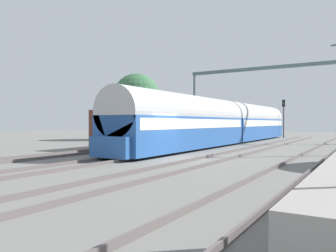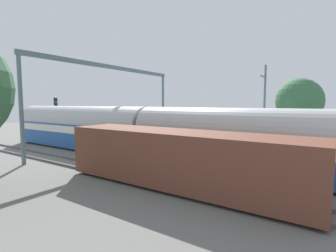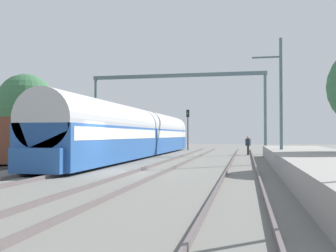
{
  "view_description": "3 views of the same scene",
  "coord_description": "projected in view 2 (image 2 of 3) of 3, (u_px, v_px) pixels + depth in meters",
  "views": [
    {
      "loc": [
        9.13,
        -16.12,
        1.98
      ],
      "look_at": [
        -2.16,
        2.63,
        1.74
      ],
      "focal_mm": 35.74,
      "sensor_mm": 36.0,
      "label": 1
    },
    {
      "loc": [
        -17.1,
        1.31,
        4.26
      ],
      "look_at": [
        0.65,
        13.18,
        2.31
      ],
      "focal_mm": 26.72,
      "sensor_mm": 36.0,
      "label": 2
    },
    {
      "loc": [
        6.67,
        -18.3,
        1.81
      ],
      "look_at": [
        -1.08,
        20.16,
        2.73
      ],
      "focal_mm": 41.43,
      "sensor_mm": 36.0,
      "label": 3
    }
  ],
  "objects": [
    {
      "name": "passenger_train",
      "position": [
        147.0,
        133.0,
        19.21
      ],
      "size": [
        2.93,
        32.85,
        3.82
      ],
      "color": "#28569E",
      "rests_on": "ground"
    },
    {
      "name": "freight_car",
      "position": [
        179.0,
        159.0,
        12.6
      ],
      "size": [
        2.8,
        13.0,
        2.7
      ],
      "color": "brown",
      "rests_on": "ground"
    },
    {
      "name": "platform",
      "position": [
        324.0,
        144.0,
        23.41
      ],
      "size": [
        4.4,
        28.0,
        0.9
      ],
      "color": "gray",
      "rests_on": "ground"
    },
    {
      "name": "tree_east_background",
      "position": [
        299.0,
        101.0,
        27.17
      ],
      "size": [
        4.89,
        4.89,
        6.96
      ],
      "color": "#4C3826",
      "rests_on": "ground"
    },
    {
      "name": "catenary_gantry",
      "position": [
        112.0,
        85.0,
        23.88
      ],
      "size": [
        17.34,
        0.28,
        7.86
      ],
      "color": "slate",
      "rests_on": "ground"
    },
    {
      "name": "person_crossing",
      "position": [
        168.0,
        131.0,
        28.99
      ],
      "size": [
        0.47,
        0.41,
        1.73
      ],
      "rotation": [
        0.0,
        0.0,
        2.62
      ],
      "color": "black",
      "rests_on": "ground"
    },
    {
      "name": "railway_signal_far",
      "position": [
        56.0,
        113.0,
        28.94
      ],
      "size": [
        0.36,
        0.3,
        4.89
      ],
      "color": "#2D2D33",
      "rests_on": "ground"
    },
    {
      "name": "catenary_pole_east_mid",
      "position": [
        264.0,
        104.0,
        24.71
      ],
      "size": [
        1.9,
        0.2,
        8.0
      ],
      "color": "slate",
      "rests_on": "ground"
    }
  ]
}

